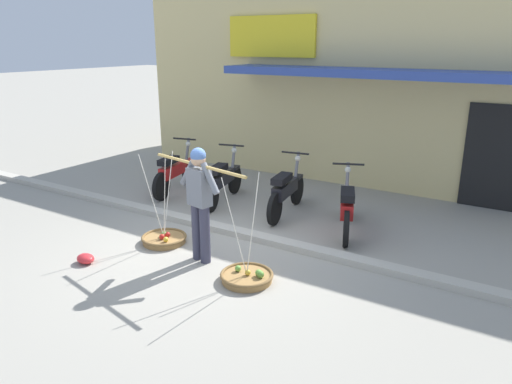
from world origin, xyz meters
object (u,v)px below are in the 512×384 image
(fruit_basket_right_side, at_px, (247,276))
(motorcycle_end_of_row, at_px, (346,207))
(motorcycle_third_in_row, at_px, (286,191))
(plastic_litter_bag, at_px, (86,259))
(motorcycle_second_in_row, at_px, (223,180))
(fruit_vendor, at_px, (200,197))
(fruit_basket_left_side, at_px, (164,238))
(motorcycle_nearest_shop, at_px, (175,172))

(fruit_basket_right_side, height_order, motorcycle_end_of_row, fruit_basket_right_side)
(motorcycle_third_in_row, relative_size, plastic_litter_bag, 6.47)
(motorcycle_third_in_row, bearing_deg, plastic_litter_bag, -113.82)
(motorcycle_second_in_row, relative_size, motorcycle_third_in_row, 0.99)
(fruit_vendor, distance_m, fruit_basket_left_side, 1.30)
(fruit_basket_right_side, distance_m, motorcycle_third_in_row, 2.74)
(motorcycle_second_in_row, bearing_deg, fruit_basket_right_side, -48.96)
(motorcycle_third_in_row, xyz_separation_m, motorcycle_end_of_row, (1.28, -0.26, 0.00))
(fruit_vendor, height_order, motorcycle_third_in_row, fruit_vendor)
(fruit_basket_left_side, distance_m, motorcycle_second_in_row, 2.22)
(motorcycle_second_in_row, distance_m, motorcycle_end_of_row, 2.69)
(motorcycle_second_in_row, bearing_deg, fruit_vendor, -61.19)
(fruit_basket_left_side, height_order, plastic_litter_bag, fruit_basket_left_side)
(fruit_basket_left_side, xyz_separation_m, motorcycle_second_in_row, (-0.38, 2.15, 0.38))
(fruit_vendor, bearing_deg, fruit_basket_left_side, 168.11)
(fruit_basket_left_side, height_order, fruit_basket_right_side, same)
(motorcycle_third_in_row, distance_m, motorcycle_end_of_row, 1.31)
(motorcycle_end_of_row, bearing_deg, fruit_basket_right_side, -101.45)
(motorcycle_third_in_row, relative_size, motorcycle_end_of_row, 1.05)
(fruit_basket_right_side, height_order, motorcycle_third_in_row, fruit_basket_right_side)
(fruit_vendor, relative_size, motorcycle_third_in_row, 1.02)
(motorcycle_nearest_shop, bearing_deg, motorcycle_second_in_row, -0.30)
(motorcycle_nearest_shop, distance_m, motorcycle_second_in_row, 1.25)
(fruit_basket_left_side, bearing_deg, motorcycle_third_in_row, 65.07)
(fruit_basket_left_side, xyz_separation_m, motorcycle_end_of_row, (2.31, 1.95, 0.38))
(fruit_vendor, bearing_deg, motorcycle_end_of_row, 56.96)
(motorcycle_third_in_row, bearing_deg, fruit_vendor, -92.62)
(fruit_basket_left_side, xyz_separation_m, motorcycle_nearest_shop, (-1.63, 2.16, 0.38))
(fruit_basket_right_side, relative_size, plastic_litter_bag, 5.19)
(fruit_basket_right_side, bearing_deg, fruit_vendor, 168.18)
(motorcycle_nearest_shop, height_order, motorcycle_second_in_row, same)
(fruit_vendor, distance_m, motorcycle_nearest_shop, 3.50)
(fruit_vendor, xyz_separation_m, motorcycle_third_in_row, (0.11, 2.40, -0.53))
(fruit_vendor, bearing_deg, motorcycle_third_in_row, 87.38)
(fruit_vendor, relative_size, fruit_basket_right_side, 1.27)
(plastic_litter_bag, bearing_deg, fruit_vendor, 35.22)
(fruit_vendor, xyz_separation_m, motorcycle_end_of_row, (1.39, 2.14, -0.53))
(fruit_basket_left_side, height_order, motorcycle_third_in_row, fruit_basket_left_side)
(fruit_basket_right_side, height_order, motorcycle_second_in_row, fruit_basket_right_side)
(fruit_basket_left_side, relative_size, motorcycle_end_of_row, 0.84)
(fruit_vendor, xyz_separation_m, fruit_basket_left_side, (-0.91, 0.19, -0.91))
(fruit_basket_left_side, relative_size, motorcycle_third_in_row, 0.80)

